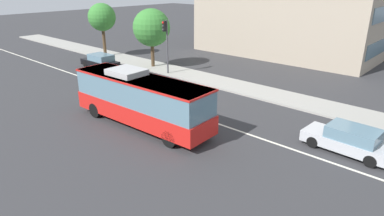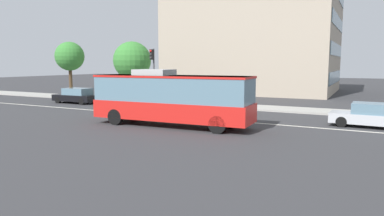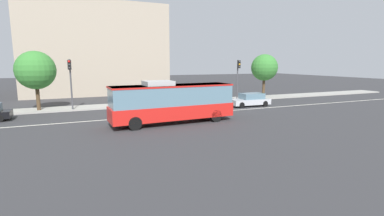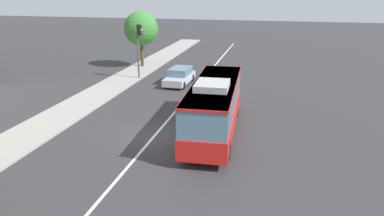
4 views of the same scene
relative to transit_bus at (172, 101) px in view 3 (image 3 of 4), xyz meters
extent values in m
plane|color=#333335|center=(-1.08, 3.35, -1.81)|extent=(160.00, 160.00, 0.00)
cube|color=#9E9B93|center=(-1.08, 10.66, -1.74)|extent=(80.00, 3.16, 0.14)
cube|color=silver|center=(-1.08, 3.35, -1.80)|extent=(76.00, 0.16, 0.01)
cube|color=red|center=(0.02, 0.00, -0.83)|extent=(10.11, 2.98, 1.10)
cube|color=slate|center=(0.02, 0.00, 0.50)|extent=(9.91, 2.90, 1.58)
cube|color=red|center=(0.02, 0.00, 1.23)|extent=(10.01, 2.95, 0.12)
cube|color=#B2B2B2|center=(-1.17, -0.06, 1.47)|extent=(2.28, 1.90, 0.36)
cylinder|color=black|center=(3.37, 1.26, -1.31)|extent=(1.01, 0.35, 1.00)
cylinder|color=black|center=(3.47, -0.93, -1.31)|extent=(1.01, 0.35, 1.00)
cylinder|color=black|center=(-3.43, 0.94, -1.31)|extent=(1.01, 0.35, 1.00)
cylinder|color=black|center=(-3.32, -1.26, -1.31)|extent=(1.01, 0.35, 1.00)
cylinder|color=black|center=(-13.13, 7.42, -1.49)|extent=(0.64, 0.23, 0.64)
cube|color=#B7BABF|center=(10.88, 5.07, -1.29)|extent=(4.56, 1.96, 0.60)
cube|color=slate|center=(11.13, 5.06, -0.67)|extent=(2.58, 1.75, 0.64)
cylinder|color=black|center=(9.35, 4.33, -1.49)|extent=(0.65, 0.24, 0.64)
cylinder|color=black|center=(9.41, 5.93, -1.49)|extent=(0.65, 0.24, 0.64)
cylinder|color=black|center=(12.35, 4.22, -1.49)|extent=(0.65, 0.24, 0.64)
cylinder|color=black|center=(12.41, 5.82, -1.49)|extent=(0.65, 0.24, 0.64)
cylinder|color=#47474C|center=(-7.53, 9.57, 0.79)|extent=(0.16, 0.16, 5.20)
cube|color=black|center=(-7.55, 9.29, 2.84)|extent=(0.34, 0.31, 0.96)
sphere|color=red|center=(-7.57, 9.14, 3.16)|extent=(0.22, 0.22, 0.22)
sphere|color=#2D2D2D|center=(-7.57, 9.14, 2.84)|extent=(0.22, 0.22, 0.22)
sphere|color=#2D2D2D|center=(-7.57, 9.14, 2.52)|extent=(0.22, 0.22, 0.22)
cylinder|color=#47474C|center=(11.86, 9.34, 0.79)|extent=(0.16, 0.16, 5.20)
cube|color=black|center=(11.86, 9.06, 2.84)|extent=(0.33, 0.29, 0.96)
sphere|color=#2D2D2D|center=(11.85, 8.91, 3.16)|extent=(0.22, 0.22, 0.22)
sphere|color=#F9A514|center=(11.85, 8.91, 2.84)|extent=(0.22, 0.22, 0.22)
sphere|color=#2D2D2D|center=(11.85, 8.91, 2.52)|extent=(0.22, 0.22, 0.22)
cylinder|color=#4C3823|center=(17.19, 10.98, -0.40)|extent=(0.36, 0.36, 2.83)
sphere|color=#387F33|center=(17.19, 10.98, 2.38)|extent=(3.64, 3.64, 3.64)
cylinder|color=#4C3823|center=(-10.67, 10.43, -0.46)|extent=(0.36, 0.36, 2.71)
sphere|color=#387F33|center=(-10.67, 10.43, 2.32)|extent=(3.78, 3.78, 3.78)
cube|color=tan|center=(-3.78, 29.39, 4.99)|extent=(21.00, 17.29, 13.60)
cube|color=slate|center=(6.67, 29.50, 0.30)|extent=(0.23, 15.37, 1.50)
cube|color=slate|center=(6.67, 29.50, 3.70)|extent=(0.23, 15.37, 1.50)
cube|color=slate|center=(6.67, 29.50, 7.10)|extent=(0.23, 15.37, 1.50)
cube|color=slate|center=(6.67, 29.50, 10.50)|extent=(0.23, 15.37, 1.50)
camera|label=1|loc=(15.51, -12.42, 6.90)|focal=31.36mm
camera|label=2|loc=(10.88, -18.46, 2.01)|focal=32.92mm
camera|label=3|loc=(-7.18, -21.21, 3.06)|focal=26.20mm
camera|label=4|loc=(-20.35, -3.40, 6.61)|focal=34.35mm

